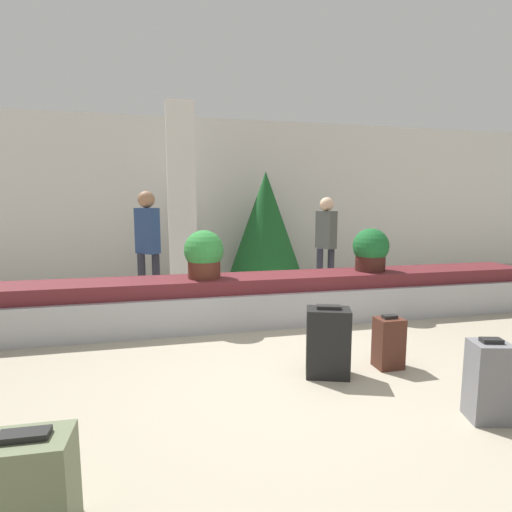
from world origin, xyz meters
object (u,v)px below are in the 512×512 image
object	(u,v)px
potted_plant_0	(204,254)
decorated_tree	(266,222)
suitcase_2	(28,488)
traveler_1	(326,237)
suitcase_1	(488,381)
traveler_0	(148,239)
suitcase_0	(328,342)
suitcase_3	(389,343)
pillar	(181,198)
potted_plant_1	(371,250)

from	to	relation	value
potted_plant_0	decorated_tree	bearing A→B (deg)	61.11
suitcase_2	potted_plant_0	size ratio (longest dim) A/B	0.88
potted_plant_0	traveler_1	size ratio (longest dim) A/B	0.37
suitcase_1	traveler_0	xyz separation A→B (m)	(-2.42, 3.60, 0.72)
suitcase_0	suitcase_3	size ratio (longest dim) A/B	1.28
pillar	suitcase_1	xyz separation A→B (m)	(1.88, -4.89, -1.31)
potted_plant_0	decorated_tree	distance (m)	2.99
potted_plant_0	suitcase_3	bearing A→B (deg)	-47.16
pillar	potted_plant_0	bearing A→B (deg)	-86.02
suitcase_3	traveler_0	bearing A→B (deg)	129.95
suitcase_2	suitcase_3	size ratio (longest dim) A/B	1.04
potted_plant_0	suitcase_1	bearing A→B (deg)	-56.80
suitcase_0	potted_plant_1	bearing A→B (deg)	71.19
pillar	suitcase_3	distance (m)	4.48
potted_plant_0	potted_plant_1	bearing A→B (deg)	0.67
pillar	suitcase_1	world-z (taller)	pillar
suitcase_3	traveler_1	distance (m)	3.09
traveler_1	suitcase_1	bearing A→B (deg)	-30.52
potted_plant_0	traveler_1	xyz separation A→B (m)	(2.14, 1.29, 0.06)
traveler_1	potted_plant_0	bearing A→B (deg)	-83.23
potted_plant_1	traveler_1	bearing A→B (deg)	95.21
suitcase_3	traveler_1	world-z (taller)	traveler_1
potted_plant_0	potted_plant_1	world-z (taller)	potted_plant_0
suitcase_2	traveler_1	xyz separation A→B (m)	(3.23, 4.31, 0.71)
suitcase_3	potted_plant_1	xyz separation A→B (m)	(0.72, 1.68, 0.65)
traveler_0	traveler_1	bearing A→B (deg)	49.18
pillar	suitcase_0	bearing A→B (deg)	-74.88
suitcase_2	suitcase_1	bearing A→B (deg)	9.58
suitcase_1	traveler_1	bearing A→B (deg)	98.73
suitcase_3	traveler_0	size ratio (longest dim) A/B	0.30
suitcase_0	potted_plant_1	world-z (taller)	potted_plant_1
potted_plant_0	decorated_tree	size ratio (longest dim) A/B	0.28
potted_plant_1	potted_plant_0	bearing A→B (deg)	-179.33
pillar	suitcase_0	distance (m)	4.30
pillar	suitcase_0	world-z (taller)	pillar
suitcase_0	potted_plant_0	xyz separation A→B (m)	(-0.91, 1.70, 0.59)
suitcase_1	suitcase_3	xyz separation A→B (m)	(-0.18, 0.97, -0.05)
suitcase_2	potted_plant_0	distance (m)	3.27
suitcase_1	traveler_0	bearing A→B (deg)	138.65
traveler_0	traveler_1	xyz separation A→B (m)	(2.83, 0.32, -0.05)
decorated_tree	suitcase_0	bearing A→B (deg)	-96.99
suitcase_1	suitcase_3	bearing A→B (deg)	115.49
traveler_0	traveler_1	world-z (taller)	traveler_0
suitcase_0	potted_plant_0	world-z (taller)	potted_plant_0
potted_plant_1	traveler_1	size ratio (longest dim) A/B	0.36
pillar	traveler_1	xyz separation A→B (m)	(2.29, -0.97, -0.64)
suitcase_0	traveler_1	bearing A→B (deg)	86.78
pillar	traveler_0	bearing A→B (deg)	-112.73
potted_plant_0	decorated_tree	xyz separation A→B (m)	(1.44, 2.61, 0.25)
pillar	potted_plant_1	size ratio (longest dim) A/B	5.54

